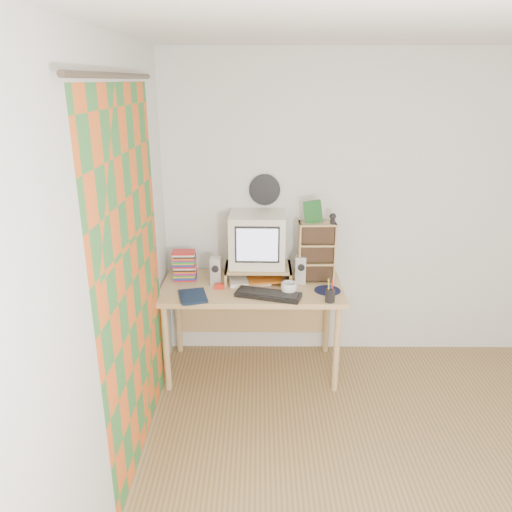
{
  "coord_description": "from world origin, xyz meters",
  "views": [
    {
      "loc": [
        -0.97,
        -2.21,
        2.26
      ],
      "look_at": [
        -1.0,
        1.33,
        1.01
      ],
      "focal_mm": 35.0,
      "sensor_mm": 36.0,
      "label": 1
    }
  ],
  "objects_px": {
    "cd_rack": "(316,252)",
    "diary": "(180,296)",
    "mug": "(289,289)",
    "crt_monitor": "(257,240)",
    "dvd_stack": "(184,264)",
    "keyboard": "(268,295)",
    "desk": "(252,298)"
  },
  "relations": [
    {
      "from": "keyboard",
      "to": "dvd_stack",
      "type": "relative_size",
      "value": 1.92
    },
    {
      "from": "crt_monitor",
      "to": "diary",
      "type": "distance_m",
      "value": 0.76
    },
    {
      "from": "crt_monitor",
      "to": "dvd_stack",
      "type": "xyz_separation_m",
      "value": [
        -0.58,
        -0.02,
        -0.2
      ]
    },
    {
      "from": "crt_monitor",
      "to": "cd_rack",
      "type": "height_order",
      "value": "crt_monitor"
    },
    {
      "from": "keyboard",
      "to": "mug",
      "type": "relative_size",
      "value": 3.95
    },
    {
      "from": "dvd_stack",
      "to": "cd_rack",
      "type": "height_order",
      "value": "cd_rack"
    },
    {
      "from": "dvd_stack",
      "to": "diary",
      "type": "distance_m",
      "value": 0.4
    },
    {
      "from": "keyboard",
      "to": "desk",
      "type": "bearing_deg",
      "value": 130.67
    },
    {
      "from": "crt_monitor",
      "to": "dvd_stack",
      "type": "height_order",
      "value": "crt_monitor"
    },
    {
      "from": "keyboard",
      "to": "diary",
      "type": "xyz_separation_m",
      "value": [
        -0.65,
        -0.05,
        0.01
      ]
    },
    {
      "from": "crt_monitor",
      "to": "diary",
      "type": "relative_size",
      "value": 1.84
    },
    {
      "from": "desk",
      "to": "dvd_stack",
      "type": "xyz_separation_m",
      "value": [
        -0.54,
        0.06,
        0.26
      ]
    },
    {
      "from": "cd_rack",
      "to": "mug",
      "type": "height_order",
      "value": "cd_rack"
    },
    {
      "from": "keyboard",
      "to": "mug",
      "type": "xyz_separation_m",
      "value": [
        0.15,
        0.04,
        0.03
      ]
    },
    {
      "from": "desk",
      "to": "diary",
      "type": "distance_m",
      "value": 0.64
    },
    {
      "from": "desk",
      "to": "dvd_stack",
      "type": "relative_size",
      "value": 5.6
    },
    {
      "from": "desk",
      "to": "mug",
      "type": "distance_m",
      "value": 0.41
    },
    {
      "from": "dvd_stack",
      "to": "diary",
      "type": "height_order",
      "value": "dvd_stack"
    },
    {
      "from": "dvd_stack",
      "to": "cd_rack",
      "type": "distance_m",
      "value": 1.05
    },
    {
      "from": "desk",
      "to": "diary",
      "type": "relative_size",
      "value": 5.97
    },
    {
      "from": "dvd_stack",
      "to": "cd_rack",
      "type": "xyz_separation_m",
      "value": [
        1.04,
        -0.02,
        0.11
      ]
    },
    {
      "from": "mug",
      "to": "diary",
      "type": "bearing_deg",
      "value": -173.76
    },
    {
      "from": "crt_monitor",
      "to": "mug",
      "type": "height_order",
      "value": "crt_monitor"
    },
    {
      "from": "mug",
      "to": "diary",
      "type": "xyz_separation_m",
      "value": [
        -0.8,
        -0.09,
        -0.02
      ]
    },
    {
      "from": "desk",
      "to": "cd_rack",
      "type": "height_order",
      "value": "cd_rack"
    },
    {
      "from": "crt_monitor",
      "to": "diary",
      "type": "height_order",
      "value": "crt_monitor"
    },
    {
      "from": "desk",
      "to": "mug",
      "type": "xyz_separation_m",
      "value": [
        0.28,
        -0.24,
        0.18
      ]
    },
    {
      "from": "crt_monitor",
      "to": "cd_rack",
      "type": "xyz_separation_m",
      "value": [
        0.46,
        -0.04,
        -0.09
      ]
    },
    {
      "from": "desk",
      "to": "crt_monitor",
      "type": "xyz_separation_m",
      "value": [
        0.04,
        0.09,
        0.46
      ]
    },
    {
      "from": "desk",
      "to": "mug",
      "type": "bearing_deg",
      "value": -40.81
    },
    {
      "from": "cd_rack",
      "to": "diary",
      "type": "height_order",
      "value": "cd_rack"
    },
    {
      "from": "desk",
      "to": "cd_rack",
      "type": "bearing_deg",
      "value": 5.1
    }
  ]
}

